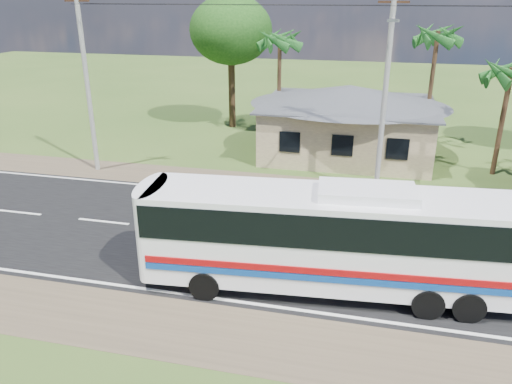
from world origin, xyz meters
TOP-DOWN VIEW (x-y plane):
  - ground at (0.00, 0.00)m, footprint 120.00×120.00m
  - road at (0.00, 0.00)m, footprint 120.00×16.00m
  - house at (1.00, 13.00)m, footprint 12.40×10.00m
  - utility_poles at (2.67, 6.49)m, footprint 32.80×2.22m
  - palm_near at (9.50, 11.00)m, footprint 2.80×2.80m
  - palm_mid at (6.00, 15.50)m, footprint 2.80×2.80m
  - palm_far at (-4.00, 16.00)m, footprint 2.80×2.80m
  - tree_behind_house at (-8.00, 18.00)m, footprint 6.00×6.00m
  - coach_bus at (1.51, -3.18)m, footprint 12.73×3.74m

SIDE VIEW (x-z plane):
  - ground at x=0.00m, z-range 0.00..0.00m
  - road at x=0.00m, z-range -0.01..0.02m
  - coach_bus at x=1.51m, z-range 0.28..4.18m
  - house at x=1.00m, z-range 0.14..5.14m
  - palm_near at x=9.50m, z-range 2.36..9.06m
  - utility_poles at x=2.67m, z-range 0.27..11.27m
  - palm_far at x=-4.00m, z-range 2.83..10.53m
  - tree_behind_house at x=-8.00m, z-range 2.31..11.92m
  - palm_mid at x=6.00m, z-range 3.06..11.26m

